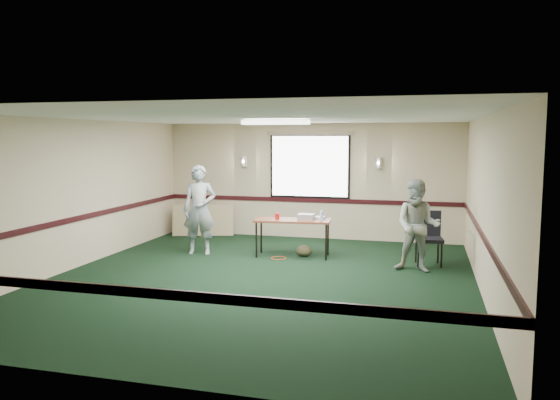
% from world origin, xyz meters
% --- Properties ---
extents(ground, '(8.00, 8.00, 0.00)m').
position_xyz_m(ground, '(0.00, 0.00, 0.00)').
color(ground, black).
rests_on(ground, ground).
extents(room_shell, '(8.00, 8.02, 8.00)m').
position_xyz_m(room_shell, '(0.00, 2.12, 1.58)').
color(room_shell, beige).
rests_on(room_shell, ground).
extents(folding_table, '(1.55, 0.73, 0.75)m').
position_xyz_m(folding_table, '(0.10, 1.89, 0.69)').
color(folding_table, '#5E2F1A').
rests_on(folding_table, ground).
extents(projector, '(0.33, 0.28, 0.11)m').
position_xyz_m(projector, '(0.36, 1.98, 0.80)').
color(projector, gray).
rests_on(projector, folding_table).
extents(game_console, '(0.21, 0.18, 0.05)m').
position_xyz_m(game_console, '(0.61, 2.14, 0.77)').
color(game_console, silver).
rests_on(game_console, folding_table).
extents(red_cup, '(0.09, 0.09, 0.13)m').
position_xyz_m(red_cup, '(-0.19, 1.81, 0.81)').
color(red_cup, '#B90C0E').
rests_on(red_cup, folding_table).
extents(water_bottle, '(0.06, 0.06, 0.20)m').
position_xyz_m(water_bottle, '(0.69, 1.85, 0.85)').
color(water_bottle, '#8FB9EA').
rests_on(water_bottle, folding_table).
extents(duffel_bag, '(0.38, 0.33, 0.23)m').
position_xyz_m(duffel_bag, '(0.32, 1.95, 0.11)').
color(duffel_bag, '#423B25').
rests_on(duffel_bag, ground).
extents(cable_coil, '(0.39, 0.39, 0.02)m').
position_xyz_m(cable_coil, '(-0.12, 1.64, 0.01)').
color(cable_coil, '#DF521B').
rests_on(cable_coil, ground).
extents(folded_table, '(1.47, 0.63, 0.75)m').
position_xyz_m(folded_table, '(-2.54, 3.60, 0.38)').
color(folded_table, tan).
rests_on(folded_table, ground).
extents(conference_chair, '(0.55, 0.57, 1.00)m').
position_xyz_m(conference_chair, '(2.71, 1.92, 0.58)').
color(conference_chair, black).
rests_on(conference_chair, ground).
extents(person_left, '(0.74, 0.57, 1.82)m').
position_xyz_m(person_left, '(-1.79, 1.65, 0.91)').
color(person_left, '#3B5A82').
rests_on(person_left, ground).
extents(person_right, '(0.87, 0.72, 1.64)m').
position_xyz_m(person_right, '(2.52, 1.26, 0.82)').
color(person_right, '#759BB7').
rests_on(person_right, ground).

